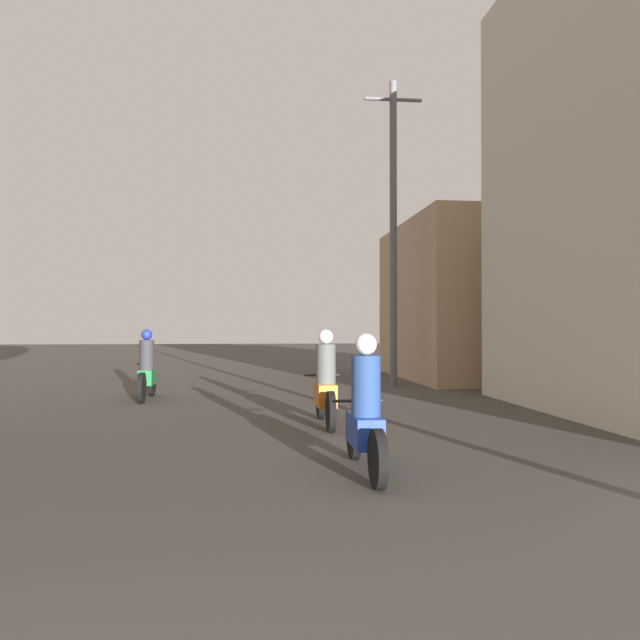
{
  "coord_description": "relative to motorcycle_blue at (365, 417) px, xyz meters",
  "views": [
    {
      "loc": [
        0.81,
        -0.36,
        1.61
      ],
      "look_at": [
        2.83,
        17.53,
        1.81
      ],
      "focal_mm": 35.0,
      "sensor_mm": 36.0,
      "label": 1
    }
  ],
  "objects": [
    {
      "name": "building_right_far",
      "position": [
        6.25,
        12.33,
        1.83
      ],
      "size": [
        5.48,
        7.07,
        4.89
      ],
      "color": "tan",
      "rests_on": "ground_plane"
    },
    {
      "name": "motorcycle_green",
      "position": [
        -3.53,
        7.39,
        0.01
      ],
      "size": [
        0.6,
        2.04,
        1.56
      ],
      "rotation": [
        0.0,
        0.0,
        -0.09
      ],
      "color": "black",
      "rests_on": "ground_plane"
    },
    {
      "name": "motorcycle_blue",
      "position": [
        0.0,
        0.0,
        0.0
      ],
      "size": [
        0.6,
        2.03,
        1.54
      ],
      "rotation": [
        0.0,
        0.0,
        -0.11
      ],
      "color": "black",
      "rests_on": "ground_plane"
    },
    {
      "name": "utility_pole_far",
      "position": [
        2.67,
        10.05,
        3.76
      ],
      "size": [
        1.6,
        0.2,
        8.41
      ],
      "color": "slate",
      "rests_on": "ground_plane"
    },
    {
      "name": "motorcycle_orange",
      "position": [
        -0.03,
        3.36,
        0.01
      ],
      "size": [
        0.6,
        2.04,
        1.57
      ],
      "rotation": [
        0.0,
        0.0,
        0.14
      ],
      "color": "black",
      "rests_on": "ground_plane"
    }
  ]
}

